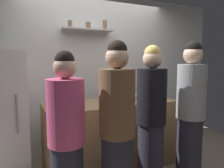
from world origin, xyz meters
TOP-DOWN VIEW (x-y plane):
  - back_wall_assembly at (-0.00, 1.25)m, footprint 4.80×0.32m
  - refrigerator at (-1.42, 0.85)m, footprint 0.58×0.66m
  - counter at (-0.05, 0.50)m, footprint 1.85×0.69m
  - baking_pan at (0.39, 0.57)m, footprint 0.34×0.24m
  - utensil_holder at (0.73, 0.51)m, footprint 0.09×0.09m
  - wine_bottle_dark_glass at (0.03, 0.37)m, footprint 0.07×0.07m
  - wine_bottle_green_glass at (-0.77, 0.46)m, footprint 0.07×0.07m
  - wine_bottle_pale_glass at (-0.45, 0.76)m, footprint 0.07×0.07m
  - water_bottle_plastic at (0.82, 0.66)m, footprint 0.08×0.08m
  - person_brown_jacket at (-0.41, -0.38)m, footprint 0.34×0.34m
  - person_pink_top at (-0.87, -0.26)m, footprint 0.34×0.34m
  - person_grey_hoodie at (0.64, -0.27)m, footprint 0.34×0.34m
  - person_blonde at (0.14, -0.17)m, footprint 0.34×0.34m

SIDE VIEW (x-z plane):
  - counter at x=-0.05m, z-range 0.00..0.94m
  - person_pink_top at x=-0.87m, z-range -0.01..1.59m
  - refrigerator at x=-1.42m, z-range 0.00..1.64m
  - person_blonde at x=0.14m, z-range -0.01..1.68m
  - person_brown_jacket at x=-0.41m, z-range -0.01..1.70m
  - person_grey_hoodie at x=0.64m, z-range 0.00..1.74m
  - baking_pan at x=0.39m, z-range 0.94..0.99m
  - utensil_holder at x=0.73m, z-range 0.89..1.12m
  - water_bottle_plastic at x=0.82m, z-range 0.93..1.15m
  - wine_bottle_pale_glass at x=-0.45m, z-range 0.90..1.19m
  - wine_bottle_green_glass at x=-0.77m, z-range 0.90..1.21m
  - wine_bottle_dark_glass at x=0.03m, z-range 0.90..1.24m
  - back_wall_assembly at x=0.00m, z-range 0.00..2.60m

